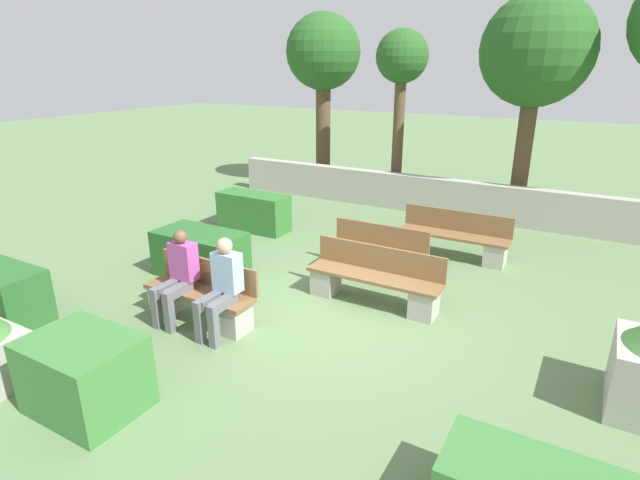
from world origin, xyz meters
name	(u,v)px	position (x,y,z in m)	size (l,w,h in m)	color
ground_plane	(329,311)	(0.00, 0.00, 0.00)	(60.00, 60.00, 0.00)	#607F51
perimeter_wall	(444,197)	(0.00, 5.76, 0.44)	(11.51, 0.30, 0.89)	#ADA89E
bench_front	(201,299)	(-1.48, -1.12, 0.33)	(1.72, 0.48, 0.87)	brown
bench_left_side	(374,282)	(0.45, 0.60, 0.35)	(2.09, 0.48, 0.87)	brown
bench_right_side	(376,257)	(0.05, 1.60, 0.33)	(1.74, 0.48, 0.87)	brown
bench_back	(453,240)	(0.97, 3.11, 0.34)	(2.05, 0.49, 0.87)	brown
person_seated_man	(178,273)	(-1.73, -1.26, 0.73)	(0.38, 0.64, 1.33)	slate
person_seated_woman	(221,283)	(-0.94, -1.26, 0.75)	(0.38, 0.64, 1.35)	slate
hedge_block_near_left	(85,374)	(-1.18, -3.20, 0.41)	(1.15, 0.88, 0.82)	#3D7A38
hedge_block_mid_left	(5,294)	(-3.92, -2.48, 0.39)	(1.24, 0.68, 0.77)	#286028
hedge_block_mid_right	(254,212)	(-3.32, 2.59, 0.41)	(1.60, 0.63, 0.82)	#33702D
hedge_block_far_left	(201,254)	(-2.58, 0.09, 0.40)	(1.55, 0.85, 0.79)	#286028
tree_leftmost	(323,57)	(-4.09, 7.08, 3.66)	(2.08, 2.08, 4.83)	brown
tree_center_left	(402,65)	(-1.48, 6.36, 3.44)	(1.29, 1.29, 4.30)	brown
tree_center_right	(537,53)	(1.56, 6.39, 3.69)	(2.40, 2.40, 4.96)	brown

